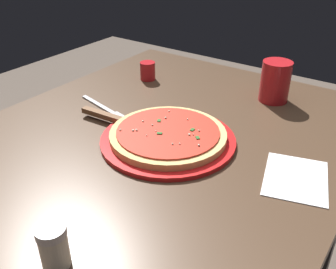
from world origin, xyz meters
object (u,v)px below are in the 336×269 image
(parmesan_shaker, at_px, (54,246))
(cup_small_sauce, at_px, (148,71))
(pizza_server, at_px, (115,120))
(fork, at_px, (104,108))
(serving_plate, at_px, (168,140))
(pizza, at_px, (168,134))
(napkin_folded_right, at_px, (296,178))
(cup_tall_drink, at_px, (275,81))

(parmesan_shaker, bearing_deg, cup_small_sauce, 27.31)
(pizza_server, relative_size, fork, 1.20)
(serving_plate, xyz_separation_m, parmesan_shaker, (-0.40, -0.07, 0.03))
(pizza, distance_m, pizza_server, 0.16)
(fork, bearing_deg, serving_plate, -99.84)
(parmesan_shaker, bearing_deg, fork, 35.87)
(cup_small_sauce, xyz_separation_m, fork, (-0.24, -0.03, -0.03))
(napkin_folded_right, bearing_deg, cup_small_sauce, 66.37)
(napkin_folded_right, bearing_deg, pizza_server, 95.25)
(cup_small_sauce, distance_m, napkin_folded_right, 0.63)
(pizza, bearing_deg, cup_small_sauce, 44.63)
(fork, bearing_deg, pizza, -99.84)
(napkin_folded_right, distance_m, fork, 0.54)
(serving_plate, bearing_deg, napkin_folded_right, -83.79)
(cup_tall_drink, distance_m, parmesan_shaker, 0.76)
(pizza, distance_m, cup_tall_drink, 0.38)
(cup_tall_drink, bearing_deg, pizza_server, 144.25)
(pizza, distance_m, cup_small_sauce, 0.40)
(cup_small_sauce, relative_size, fork, 0.31)
(serving_plate, relative_size, cup_small_sauce, 5.49)
(serving_plate, relative_size, napkin_folded_right, 2.01)
(serving_plate, bearing_deg, pizza_server, 93.44)
(cup_small_sauce, bearing_deg, cup_tall_drink, -78.45)
(serving_plate, height_order, napkin_folded_right, serving_plate)
(pizza, bearing_deg, cup_tall_drink, -17.14)
(cup_small_sauce, height_order, parmesan_shaker, parmesan_shaker)
(pizza, bearing_deg, pizza_server, 93.44)
(pizza_server, height_order, parmesan_shaker, parmesan_shaker)
(pizza_server, bearing_deg, cup_small_sauce, 22.85)
(cup_tall_drink, height_order, parmesan_shaker, cup_tall_drink)
(pizza_server, xyz_separation_m, napkin_folded_right, (0.04, -0.45, -0.01))
(pizza_server, bearing_deg, pizza, -86.56)
(napkin_folded_right, relative_size, fork, 0.85)
(serving_plate, relative_size, cup_tall_drink, 2.74)
(napkin_folded_right, bearing_deg, serving_plate, 96.21)
(pizza, bearing_deg, napkin_folded_right, -83.79)
(cup_small_sauce, bearing_deg, pizza, -135.37)
(serving_plate, relative_size, fork, 1.72)
(fork, xyz_separation_m, parmesan_shaker, (-0.44, -0.32, 0.04))
(pizza_server, height_order, cup_small_sauce, cup_small_sauce)
(pizza_server, relative_size, cup_small_sauce, 3.83)
(serving_plate, xyz_separation_m, fork, (0.04, 0.25, -0.00))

